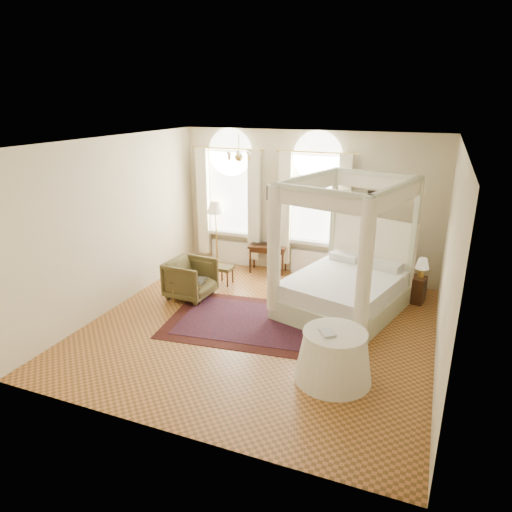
% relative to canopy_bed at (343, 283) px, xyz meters
% --- Properties ---
extents(ground, '(6.00, 6.00, 0.00)m').
position_rel_canopy_bed_xyz_m(ground, '(-1.26, -1.21, -0.59)').
color(ground, '#AB6431').
rests_on(ground, ground).
extents(room_walls, '(6.00, 6.00, 6.00)m').
position_rel_canopy_bed_xyz_m(room_walls, '(-1.26, -1.21, 1.39)').
color(room_walls, beige).
rests_on(room_walls, ground).
extents(window_left, '(1.62, 0.27, 3.29)m').
position_rel_canopy_bed_xyz_m(window_left, '(-3.16, 1.66, 0.90)').
color(window_left, white).
rests_on(window_left, room_walls).
extents(window_right, '(1.62, 0.27, 3.29)m').
position_rel_canopy_bed_xyz_m(window_right, '(-1.06, 1.66, 0.90)').
color(window_right, white).
rests_on(window_right, room_walls).
extents(chandelier, '(0.51, 0.45, 0.50)m').
position_rel_canopy_bed_xyz_m(chandelier, '(-2.16, -0.01, 2.32)').
color(chandelier, gold).
rests_on(chandelier, room_walls).
extents(wall_pictures, '(2.54, 0.03, 0.39)m').
position_rel_canopy_bed_xyz_m(wall_pictures, '(-1.17, 1.76, 1.30)').
color(wall_pictures, black).
rests_on(wall_pictures, room_walls).
extents(canopy_bed, '(2.51, 2.82, 2.59)m').
position_rel_canopy_bed_xyz_m(canopy_bed, '(0.00, 0.00, 0.00)').
color(canopy_bed, '#B6BA97').
rests_on(canopy_bed, ground).
extents(nightstand, '(0.44, 0.41, 0.54)m').
position_rel_canopy_bed_xyz_m(nightstand, '(1.29, 0.99, -0.32)').
color(nightstand, '#3C2310').
rests_on(nightstand, ground).
extents(nightstand_lamp, '(0.27, 0.27, 0.40)m').
position_rel_canopy_bed_xyz_m(nightstand_lamp, '(1.37, 1.03, 0.22)').
color(nightstand_lamp, gold).
rests_on(nightstand_lamp, nightstand).
extents(writing_desk, '(0.94, 0.57, 0.67)m').
position_rel_canopy_bed_xyz_m(writing_desk, '(-2.09, 1.49, -0.02)').
color(writing_desk, '#3C2310').
rests_on(writing_desk, ground).
extents(laptop, '(0.42, 0.35, 0.03)m').
position_rel_canopy_bed_xyz_m(laptop, '(-2.33, 1.55, 0.09)').
color(laptop, black).
rests_on(laptop, writing_desk).
extents(stool, '(0.37, 0.37, 0.42)m').
position_rel_canopy_bed_xyz_m(stool, '(-2.73, 0.42, -0.24)').
color(stool, '#4D4121').
rests_on(stool, ground).
extents(armchair, '(0.95, 0.92, 0.81)m').
position_rel_canopy_bed_xyz_m(armchair, '(-3.08, -0.48, -0.18)').
color(armchair, '#443B1D').
rests_on(armchair, ground).
extents(coffee_table, '(0.73, 0.57, 0.45)m').
position_rel_canopy_bed_xyz_m(coffee_table, '(-3.03, -0.62, -0.18)').
color(coffee_table, silver).
rests_on(coffee_table, ground).
extents(floor_lamp, '(0.42, 0.42, 1.63)m').
position_rel_canopy_bed_xyz_m(floor_lamp, '(-3.45, 1.49, 0.80)').
color(floor_lamp, gold).
rests_on(floor_lamp, ground).
extents(oriental_rug, '(3.17, 2.45, 0.01)m').
position_rel_canopy_bed_xyz_m(oriental_rug, '(-1.53, -1.09, -0.58)').
color(oriental_rug, '#41140F').
rests_on(oriental_rug, ground).
extents(side_table, '(1.14, 1.14, 0.78)m').
position_rel_canopy_bed_xyz_m(side_table, '(0.34, -2.31, -0.21)').
color(side_table, white).
rests_on(side_table, ground).
extents(book, '(0.30, 0.32, 0.02)m').
position_rel_canopy_bed_xyz_m(book, '(0.16, -2.45, 0.20)').
color(book, black).
rests_on(book, side_table).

